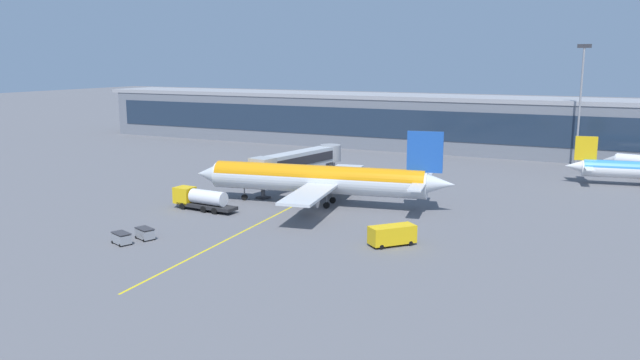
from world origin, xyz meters
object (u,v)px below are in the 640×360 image
main_airliner (319,179)px  fuel_tanker (201,199)px  lavatory_truck (393,234)px  baggage_cart_0 (121,238)px  baggage_cart_1 (145,233)px

main_airliner → fuel_tanker: size_ratio=3.85×
main_airliner → lavatory_truck: main_airliner is taller
fuel_tanker → baggage_cart_0: fuel_tanker is taller
baggage_cart_0 → baggage_cart_1: same height
baggage_cart_0 → main_airliner: bearing=66.9°
fuel_tanker → lavatory_truck: size_ratio=1.87×
main_airliner → baggage_cart_1: bearing=-113.3°
main_airliner → baggage_cart_0: 32.84m
fuel_tanker → baggage_cart_1: 16.64m
lavatory_truck → main_airliner: bearing=138.6°
lavatory_truck → baggage_cart_0: 33.86m
baggage_cart_1 → main_airliner: bearing=66.7°
lavatory_truck → baggage_cart_0: size_ratio=1.94×
baggage_cart_0 → baggage_cart_1: (1.15, 2.99, 0.00)m
main_airliner → baggage_cart_1: main_airliner is taller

